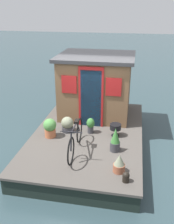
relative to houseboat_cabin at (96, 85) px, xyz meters
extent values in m
plane|color=#2D4247|center=(-1.32, 0.00, -1.47)|extent=(60.00, 60.00, 0.00)
cube|color=#4C4742|center=(-1.32, 0.00, -1.02)|extent=(4.87, 3.03, 0.06)
cube|color=black|center=(-1.32, 0.00, -1.26)|extent=(4.77, 2.97, 0.42)
cube|color=brown|center=(0.01, 0.00, -0.06)|extent=(1.82, 2.12, 1.85)
cube|color=#28282B|center=(0.01, 0.00, 0.92)|extent=(2.02, 2.32, 0.10)
cube|color=#19334C|center=(-0.92, 0.00, -0.14)|extent=(0.04, 0.60, 1.70)
cube|color=maroon|center=(-0.92, 0.00, -0.09)|extent=(0.03, 0.72, 1.80)
cube|color=maroon|center=(-0.92, -0.64, 0.26)|extent=(0.03, 0.44, 0.52)
cube|color=maroon|center=(-0.92, 0.64, 0.26)|extent=(0.03, 0.44, 0.52)
torus|color=black|center=(-2.94, 0.10, -0.66)|extent=(0.65, 0.05, 0.65)
torus|color=black|center=(-1.91, 0.13, -0.66)|extent=(0.65, 0.05, 0.65)
cylinder|color=black|center=(-2.38, 0.12, -0.45)|extent=(0.97, 0.06, 0.45)
cylinder|color=black|center=(-2.55, 0.11, -0.26)|extent=(0.62, 0.05, 0.06)
cylinder|color=black|center=(-2.07, 0.13, -0.47)|extent=(0.36, 0.05, 0.41)
cylinder|color=black|center=(-2.90, 0.10, -0.45)|extent=(0.12, 0.04, 0.42)
cube|color=black|center=(-2.24, 0.12, -0.24)|extent=(0.20, 0.11, 0.06)
cylinder|color=black|center=(-2.86, 0.10, -0.21)|extent=(0.04, 0.50, 0.02)
cylinder|color=#935138|center=(-3.04, -1.00, -0.90)|extent=(0.26, 0.26, 0.18)
cone|color=gray|center=(-3.04, -1.00, -0.68)|extent=(0.24, 0.24, 0.24)
cylinder|color=#38383D|center=(-1.37, -0.07, -0.89)|extent=(0.17, 0.17, 0.20)
ellipsoid|color=#387533|center=(-1.37, -0.07, -0.69)|extent=(0.22, 0.22, 0.29)
cylinder|color=#B2603D|center=(-1.80, 0.98, -0.87)|extent=(0.30, 0.30, 0.23)
sphere|color=#4C8942|center=(-1.80, 0.98, -0.63)|extent=(0.35, 0.35, 0.35)
cylinder|color=#38383D|center=(-2.20, -0.84, -0.87)|extent=(0.25, 0.25, 0.24)
cone|color=#387533|center=(-2.20, -0.84, -0.56)|extent=(0.22, 0.22, 0.38)
cylinder|color=#38383D|center=(-1.41, 0.59, -0.91)|extent=(0.32, 0.32, 0.15)
sphere|color=gray|center=(-1.41, 0.59, -0.72)|extent=(0.35, 0.35, 0.35)
cylinder|color=black|center=(-1.42, -0.78, -0.71)|extent=(0.31, 0.31, 0.15)
cylinder|color=black|center=(-1.42, -0.78, -0.89)|extent=(0.04, 0.04, 0.20)
cylinder|color=black|center=(-1.42, -0.78, -0.98)|extent=(0.22, 0.22, 0.02)
cylinder|color=black|center=(-3.36, -1.17, -0.91)|extent=(0.14, 0.14, 0.16)
sphere|color=black|center=(-3.36, -1.17, -0.83)|extent=(0.15, 0.15, 0.15)
camera|label=1|loc=(-7.76, -1.19, 2.45)|focal=41.16mm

